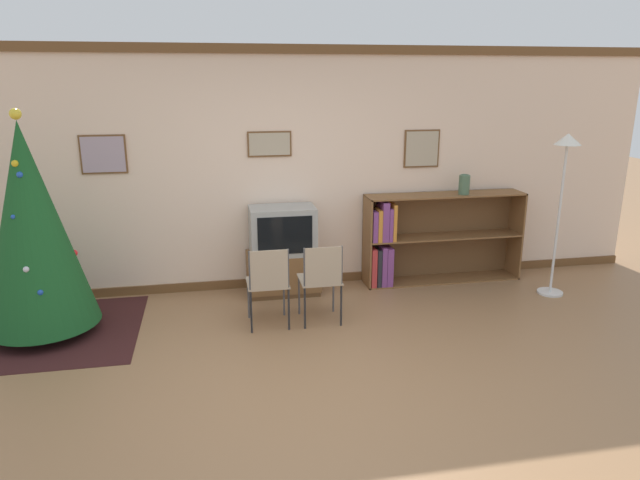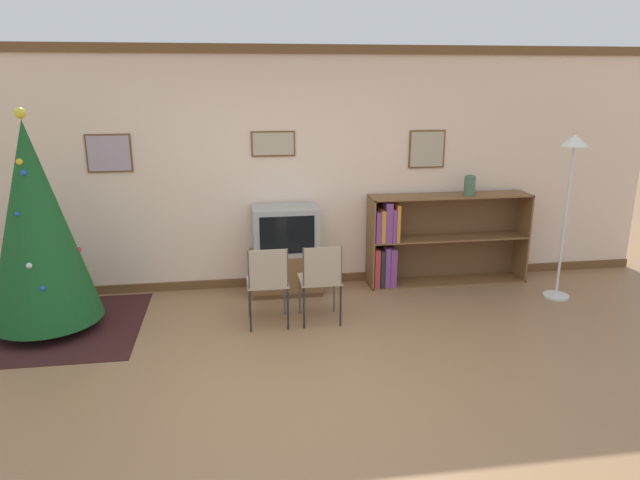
{
  "view_description": "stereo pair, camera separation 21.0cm",
  "coord_description": "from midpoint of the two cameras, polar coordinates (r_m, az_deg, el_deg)",
  "views": [
    {
      "loc": [
        -0.7,
        -3.9,
        2.36
      ],
      "look_at": [
        0.31,
        1.32,
        0.84
      ],
      "focal_mm": 32.0,
      "sensor_mm": 36.0,
      "label": 1
    },
    {
      "loc": [
        -0.49,
        -3.94,
        2.36
      ],
      "look_at": [
        0.31,
        1.32,
        0.84
      ],
      "focal_mm": 32.0,
      "sensor_mm": 36.0,
      "label": 2
    }
  ],
  "objects": [
    {
      "name": "vase",
      "position": [
        6.77,
        15.6,
        5.29
      ],
      "size": [
        0.13,
        0.13,
        0.23
      ],
      "color": "#47664C",
      "rests_on": "bookshelf"
    },
    {
      "name": "folding_chair_right",
      "position": [
        5.56,
        1.18,
        -3.87
      ],
      "size": [
        0.4,
        0.4,
        0.82
      ],
      "color": "tan",
      "rests_on": "ground_plane"
    },
    {
      "name": "area_rug",
      "position": [
        6.17,
        -24.45,
        -8.02
      ],
      "size": [
        1.73,
        1.6,
        0.01
      ],
      "color": "#381919",
      "rests_on": "ground_plane"
    },
    {
      "name": "television",
      "position": [
        6.31,
        -2.53,
        1.0
      ],
      "size": [
        0.72,
        0.44,
        0.53
      ],
      "color": "#9E9E99",
      "rests_on": "tv_console"
    },
    {
      "name": "folding_chair_left",
      "position": [
        5.5,
        -4.14,
        -4.14
      ],
      "size": [
        0.4,
        0.4,
        0.82
      ],
      "color": "tan",
      "rests_on": "ground_plane"
    },
    {
      "name": "tv_console",
      "position": [
        6.46,
        -2.48,
        -3.25
      ],
      "size": [
        0.81,
        0.45,
        0.47
      ],
      "color": "brown",
      "rests_on": "ground_plane"
    },
    {
      "name": "ground_plane",
      "position": [
        4.61,
        -0.02,
        -14.81
      ],
      "size": [
        24.0,
        24.0,
        0.0
      ],
      "primitive_type": "plane",
      "color": "#936B47"
    },
    {
      "name": "wall_back",
      "position": [
        6.47,
        -3.3,
        6.97
      ],
      "size": [
        8.96,
        0.11,
        2.7
      ],
      "color": "beige",
      "rests_on": "ground_plane"
    },
    {
      "name": "christmas_tree",
      "position": [
        5.85,
        -25.62,
        1.44
      ],
      "size": [
        1.02,
        1.02,
        2.1
      ],
      "color": "maroon",
      "rests_on": "area_rug"
    },
    {
      "name": "standing_lamp",
      "position": [
        6.62,
        24.62,
        5.98
      ],
      "size": [
        0.28,
        0.28,
        1.79
      ],
      "color": "silver",
      "rests_on": "ground_plane"
    },
    {
      "name": "bookshelf",
      "position": [
        6.78,
        10.88,
        -0.09
      ],
      "size": [
        1.89,
        0.36,
        1.06
      ],
      "color": "brown",
      "rests_on": "ground_plane"
    }
  ]
}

